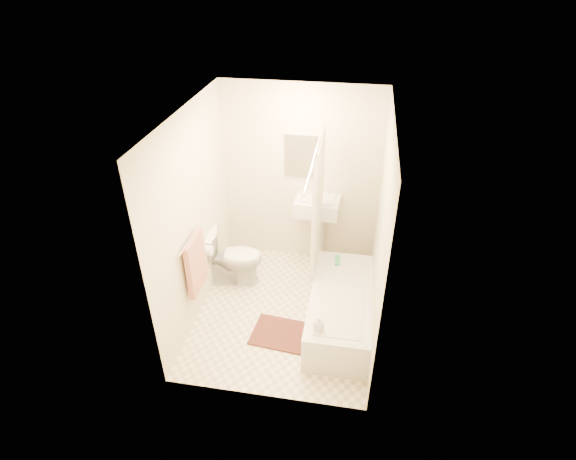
% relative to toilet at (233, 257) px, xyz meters
% --- Properties ---
extents(floor, '(2.40, 2.40, 0.00)m').
position_rel_toilet_xyz_m(floor, '(0.75, -0.47, -0.37)').
color(floor, beige).
rests_on(floor, ground).
extents(ceiling, '(2.40, 2.40, 0.00)m').
position_rel_toilet_xyz_m(ceiling, '(0.75, -0.47, 2.03)').
color(ceiling, white).
rests_on(ceiling, ground).
extents(wall_back, '(2.00, 0.02, 2.40)m').
position_rel_toilet_xyz_m(wall_back, '(0.75, 0.73, 0.83)').
color(wall_back, beige).
rests_on(wall_back, ground).
extents(wall_left, '(0.02, 2.40, 2.40)m').
position_rel_toilet_xyz_m(wall_left, '(-0.25, -0.47, 0.83)').
color(wall_left, beige).
rests_on(wall_left, ground).
extents(wall_right, '(0.02, 2.40, 2.40)m').
position_rel_toilet_xyz_m(wall_right, '(1.75, -0.47, 0.83)').
color(wall_right, beige).
rests_on(wall_right, ground).
extents(mirror, '(0.40, 0.03, 0.55)m').
position_rel_toilet_xyz_m(mirror, '(0.75, 0.71, 1.13)').
color(mirror, white).
rests_on(mirror, wall_back).
extents(curtain_rod, '(0.03, 1.70, 0.03)m').
position_rel_toilet_xyz_m(curtain_rod, '(1.05, -0.37, 1.63)').
color(curtain_rod, silver).
rests_on(curtain_rod, wall_back).
extents(shower_curtain, '(0.04, 0.80, 1.55)m').
position_rel_toilet_xyz_m(shower_curtain, '(1.05, 0.03, 0.85)').
color(shower_curtain, silver).
rests_on(shower_curtain, curtain_rod).
extents(towel_bar, '(0.02, 0.60, 0.02)m').
position_rel_toilet_xyz_m(towel_bar, '(-0.21, -0.72, 0.73)').
color(towel_bar, silver).
rests_on(towel_bar, wall_left).
extents(towel, '(0.06, 0.45, 0.66)m').
position_rel_toilet_xyz_m(towel, '(-0.18, -0.72, 0.41)').
color(towel, '#CC7266').
rests_on(towel, towel_bar).
extents(toilet_paper, '(0.11, 0.12, 0.12)m').
position_rel_toilet_xyz_m(toilet_paper, '(-0.18, -0.35, 0.33)').
color(toilet_paper, white).
rests_on(toilet_paper, wall_left).
extents(toilet, '(0.80, 0.51, 0.74)m').
position_rel_toilet_xyz_m(toilet, '(0.00, 0.00, 0.00)').
color(toilet, white).
rests_on(toilet, floor).
extents(sink, '(0.58, 0.48, 1.09)m').
position_rel_toilet_xyz_m(sink, '(1.00, 0.59, 0.18)').
color(sink, silver).
rests_on(sink, floor).
extents(bathtub, '(0.68, 1.55, 0.44)m').
position_rel_toilet_xyz_m(bathtub, '(1.41, -0.55, -0.15)').
color(bathtub, silver).
rests_on(bathtub, floor).
extents(bath_mat, '(0.69, 0.55, 0.02)m').
position_rel_toilet_xyz_m(bath_mat, '(0.78, -0.85, -0.36)').
color(bath_mat, '#4A1F18').
rests_on(bath_mat, floor).
extents(soap_bottle, '(0.11, 0.11, 0.18)m').
position_rel_toilet_xyz_m(soap_bottle, '(1.22, -1.15, 0.16)').
color(soap_bottle, white).
rests_on(soap_bottle, bathtub).
extents(scrub_brush, '(0.07, 0.19, 0.04)m').
position_rel_toilet_xyz_m(scrub_brush, '(1.32, 0.04, 0.09)').
color(scrub_brush, '#3DAD6E').
rests_on(scrub_brush, bathtub).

